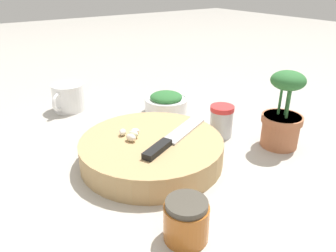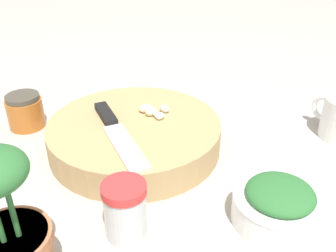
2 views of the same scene
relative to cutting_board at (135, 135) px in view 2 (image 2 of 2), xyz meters
name	(u,v)px [view 2 (image 2 of 2)]	position (x,y,z in m)	size (l,w,h in m)	color
ground_plane	(185,165)	(-0.09, 0.05, -0.03)	(5.00, 5.00, 0.00)	#B2ADA3
cutting_board	(135,135)	(0.00, 0.00, 0.00)	(0.31, 0.31, 0.05)	tan
chef_knife	(115,130)	(0.03, 0.03, 0.03)	(0.12, 0.21, 0.01)	black
garlic_cloves	(154,111)	(-0.03, -0.03, 0.03)	(0.06, 0.05, 0.02)	#E0EAC4
herb_bowl	(278,204)	(-0.21, 0.19, 0.00)	(0.13, 0.13, 0.06)	white
spice_jar	(125,210)	(-0.01, 0.21, 0.01)	(0.06, 0.06, 0.08)	silver
honey_jar	(25,111)	(0.23, -0.08, 0.01)	(0.07, 0.07, 0.07)	#B26023
potted_herb	(7,236)	(0.11, 0.29, 0.05)	(0.09, 0.09, 0.18)	#B26B47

